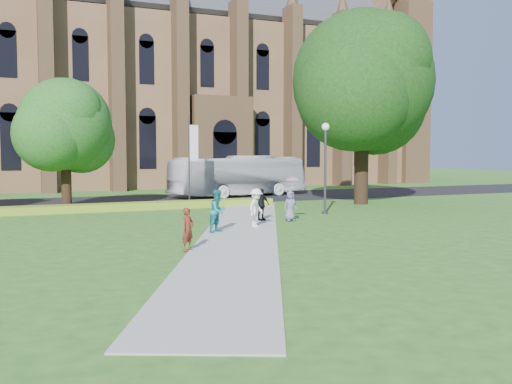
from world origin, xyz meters
name	(u,v)px	position (x,y,z in m)	size (l,w,h in m)	color
ground	(249,237)	(0.00, 0.00, 0.00)	(160.00, 160.00, 0.00)	#2B601C
road	(145,200)	(0.00, 20.00, 0.01)	(160.00, 10.00, 0.02)	black
footpath	(240,233)	(0.00, 1.00, 0.02)	(3.20, 30.00, 0.04)	#B2B2A8
flower_hedge	(137,206)	(-2.00, 13.20, 0.23)	(18.00, 1.40, 0.45)	gold
cathedral	(193,68)	(10.00, 39.73, 12.98)	(52.60, 18.25, 28.00)	brown
streetlamp	(325,157)	(7.50, 6.50, 3.30)	(0.44, 0.44, 5.24)	#38383D
large_tree	(362,81)	(13.00, 11.00, 8.37)	(9.60, 9.60, 13.20)	#332114
street_tree_1	(65,125)	(-6.00, 14.50, 5.22)	(5.60, 5.60, 8.05)	#332114
banner_pole_0	(191,155)	(2.11, 15.20, 3.39)	(0.70, 0.10, 6.00)	#38383D
tour_coach	(239,176)	(7.79, 20.61, 1.66)	(2.75, 11.75, 3.27)	silver
pedestrian_0	(188,229)	(-3.39, -2.38, 0.81)	(0.56, 0.37, 1.54)	maroon
pedestrian_1	(218,211)	(-0.80, 1.64, 0.98)	(0.92, 0.71, 1.88)	#197A7F
pedestrian_2	(256,208)	(1.42, 2.51, 0.95)	(1.17, 0.67, 1.82)	white
pedestrian_3	(261,204)	(2.68, 4.78, 0.87)	(0.98, 0.41, 1.67)	black
pedestrian_4	(290,206)	(4.07, 4.18, 0.80)	(0.75, 0.49, 1.53)	slate
parasol	(293,185)	(4.25, 4.28, 1.88)	(0.71, 0.71, 0.63)	#CE92AC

